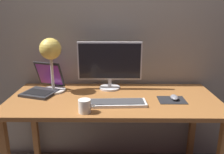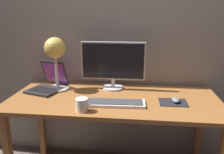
# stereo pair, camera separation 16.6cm
# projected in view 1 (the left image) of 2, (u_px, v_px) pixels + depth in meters

# --- Properties ---
(back_wall) EXTENTS (4.80, 0.06, 2.60)m
(back_wall) POSITION_uv_depth(u_px,v_px,m) (114.00, 21.00, 1.99)
(back_wall) COLOR gray
(back_wall) RESTS_ON ground
(desk) EXTENTS (1.60, 0.70, 0.74)m
(desk) POSITION_uv_depth(u_px,v_px,m) (113.00, 107.00, 1.79)
(desk) COLOR #935B2D
(desk) RESTS_ON ground
(monitor) EXTENTS (0.53, 0.18, 0.40)m
(monitor) POSITION_uv_depth(u_px,v_px,m) (110.00, 63.00, 1.91)
(monitor) COLOR silver
(monitor) RESTS_ON desk
(keyboard_main) EXTENTS (0.45, 0.16, 0.03)m
(keyboard_main) POSITION_uv_depth(u_px,v_px,m) (115.00, 103.00, 1.63)
(keyboard_main) COLOR silver
(keyboard_main) RESTS_ON desk
(laptop) EXTENTS (0.33, 0.37, 0.23)m
(laptop) POSITION_uv_depth(u_px,v_px,m) (44.00, 84.00, 1.89)
(laptop) COLOR #28282B
(laptop) RESTS_ON desk
(desk_lamp) EXTENTS (0.20, 0.20, 0.44)m
(desk_lamp) POSITION_uv_depth(u_px,v_px,m) (51.00, 54.00, 1.82)
(desk_lamp) COLOR beige
(desk_lamp) RESTS_ON desk
(mousepad) EXTENTS (0.20, 0.16, 0.00)m
(mousepad) POSITION_uv_depth(u_px,v_px,m) (172.00, 100.00, 1.71)
(mousepad) COLOR black
(mousepad) RESTS_ON desk
(mouse) EXTENTS (0.06, 0.10, 0.03)m
(mouse) POSITION_uv_depth(u_px,v_px,m) (174.00, 97.00, 1.72)
(mouse) COLOR slate
(mouse) RESTS_ON mousepad
(coffee_mug) EXTENTS (0.12, 0.08, 0.09)m
(coffee_mug) POSITION_uv_depth(u_px,v_px,m) (85.00, 106.00, 1.50)
(coffee_mug) COLOR white
(coffee_mug) RESTS_ON desk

